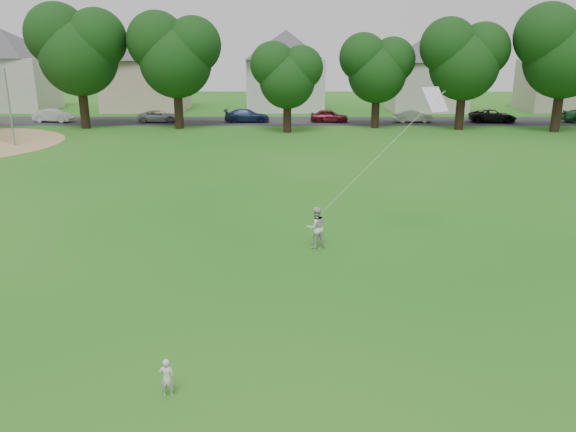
{
  "coord_description": "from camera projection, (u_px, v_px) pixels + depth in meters",
  "views": [
    {
      "loc": [
        0.49,
        -13.75,
        7.07
      ],
      "look_at": [
        0.43,
        2.0,
        2.3
      ],
      "focal_mm": 35.0,
      "sensor_mm": 36.0,
      "label": 1
    }
  ],
  "objects": [
    {
      "name": "tree_row",
      "position": [
        346.0,
        53.0,
        47.65
      ],
      "size": [
        82.59,
        8.95,
        11.04
      ],
      "color": "black",
      "rests_on": "ground"
    },
    {
      "name": "parked_cars",
      "position": [
        334.0,
        116.0,
        54.25
      ],
      "size": [
        73.05,
        2.46,
        1.26
      ],
      "color": "black",
      "rests_on": "ground"
    },
    {
      "name": "street",
      "position": [
        285.0,
        121.0,
        55.4
      ],
      "size": [
        90.0,
        7.0,
        0.01
      ],
      "primitive_type": "cube",
      "color": "#2D2D30",
      "rests_on": "ground"
    },
    {
      "name": "kite",
      "position": [
        374.0,
        160.0,
        19.75
      ],
      "size": [
        2.6,
        1.0,
        5.85
      ],
      "color": "white",
      "rests_on": "ground"
    },
    {
      "name": "ground",
      "position": [
        272.0,
        318.0,
        15.21
      ],
      "size": [
        160.0,
        160.0,
        0.0
      ],
      "primitive_type": "plane",
      "color": "#155C15",
      "rests_on": "ground"
    },
    {
      "name": "toddler",
      "position": [
        167.0,
        378.0,
        11.7
      ],
      "size": [
        0.34,
        0.23,
        0.89
      ],
      "primitive_type": "imported",
      "rotation": [
        0.0,
        0.0,
        3.21
      ],
      "color": "silver",
      "rests_on": "ground"
    },
    {
      "name": "older_boy",
      "position": [
        316.0,
        227.0,
        20.36
      ],
      "size": [
        0.92,
        0.83,
        1.54
      ],
      "primitive_type": "imported",
      "rotation": [
        0.0,
        0.0,
        3.53
      ],
      "color": "silver",
      "rests_on": "ground"
    },
    {
      "name": "house_row",
      "position": [
        273.0,
        63.0,
        63.45
      ],
      "size": [
        77.84,
        14.08,
        10.63
      ],
      "color": "beige",
      "rests_on": "ground"
    }
  ]
}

